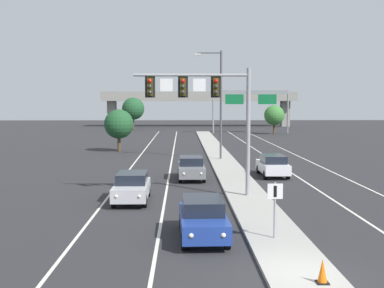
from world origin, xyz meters
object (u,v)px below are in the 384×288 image
object	(u,v)px
overhead_signal_mast	(208,102)
street_lamp_median	(219,98)
tree_far_right_a	(274,115)
traffic_cone_median_nose	(323,271)
car_oncoming_blue	(203,218)
car_oncoming_grey	(191,168)
median_sign_post	(275,202)
tree_far_left_b	(133,109)
highway_sign_gantry	(251,98)
tree_far_left_a	(119,124)
car_receding_white	(273,165)
car_oncoming_silver	(132,187)

from	to	relation	value
overhead_signal_mast	street_lamp_median	world-z (taller)	street_lamp_median
street_lamp_median	tree_far_right_a	world-z (taller)	street_lamp_median
tree_far_right_a	traffic_cone_median_nose	bearing A→B (deg)	-99.55
car_oncoming_blue	car_oncoming_grey	distance (m)	14.92
median_sign_post	tree_far_left_b	world-z (taller)	tree_far_left_b
median_sign_post	highway_sign_gantry	world-z (taller)	highway_sign_gantry
overhead_signal_mast	street_lamp_median	size ratio (longest dim) A/B	0.72
median_sign_post	car_oncoming_blue	xyz separation A→B (m)	(-2.78, 0.60, -0.77)
tree_far_left_a	tree_far_left_b	distance (m)	41.96
median_sign_post	car_oncoming_grey	world-z (taller)	median_sign_post
street_lamp_median	highway_sign_gantry	xyz separation A→B (m)	(8.54, 39.24, 0.37)
median_sign_post	overhead_signal_mast	bearing A→B (deg)	103.87
overhead_signal_mast	car_oncoming_grey	size ratio (longest dim) A/B	1.60
car_oncoming_blue	traffic_cone_median_nose	xyz separation A→B (m)	(3.29, -5.39, -0.31)
tree_far_left_a	highway_sign_gantry	bearing A→B (deg)	58.71
car_oncoming_grey	car_receding_white	size ratio (longest dim) A/B	1.00
overhead_signal_mast	tree_far_left_b	size ratio (longest dim) A/B	1.14
car_oncoming_blue	car_receding_white	bearing A→B (deg)	70.09
tree_far_left_a	median_sign_post	bearing A→B (deg)	-73.16
overhead_signal_mast	highway_sign_gantry	xyz separation A→B (m)	(10.48, 57.08, 0.69)
car_oncoming_silver	car_oncoming_blue	bearing A→B (deg)	-63.63
median_sign_post	traffic_cone_median_nose	size ratio (longest dim) A/B	2.97
overhead_signal_mast	tree_far_left_a	bearing A→B (deg)	107.82
car_oncoming_silver	car_oncoming_grey	size ratio (longest dim) A/B	1.00
car_oncoming_grey	traffic_cone_median_nose	world-z (taller)	car_oncoming_grey
car_oncoming_silver	tree_far_right_a	world-z (taller)	tree_far_right_a
traffic_cone_median_nose	car_oncoming_blue	bearing A→B (deg)	121.38
median_sign_post	tree_far_right_a	size ratio (longest dim) A/B	0.45
overhead_signal_mast	traffic_cone_median_nose	world-z (taller)	overhead_signal_mast
traffic_cone_median_nose	median_sign_post	bearing A→B (deg)	95.99
car_oncoming_silver	highway_sign_gantry	size ratio (longest dim) A/B	0.34
median_sign_post	street_lamp_median	size ratio (longest dim) A/B	0.22
car_oncoming_grey	overhead_signal_mast	bearing A→B (deg)	-83.12
car_oncoming_silver	car_receding_white	xyz separation A→B (m)	(9.43, 8.90, 0.00)
traffic_cone_median_nose	tree_far_left_a	xyz separation A→B (m)	(-11.03, 39.57, 2.52)
street_lamp_median	tree_far_left_a	world-z (taller)	street_lamp_median
street_lamp_median	car_oncoming_blue	bearing A→B (deg)	-95.64
car_oncoming_grey	car_receding_white	distance (m)	6.16
traffic_cone_median_nose	highway_sign_gantry	bearing A→B (deg)	83.68
car_oncoming_blue	car_oncoming_silver	size ratio (longest dim) A/B	1.01
highway_sign_gantry	tree_far_left_a	distance (m)	36.44
car_oncoming_blue	tree_far_left_b	xyz separation A→B (m)	(-10.35, 76.04, 3.30)
street_lamp_median	car_oncoming_grey	world-z (taller)	street_lamp_median
overhead_signal_mast	highway_sign_gantry	bearing A→B (deg)	79.60
median_sign_post	car_oncoming_silver	distance (m)	10.13
street_lamp_median	car_oncoming_silver	bearing A→B (deg)	-108.18
overhead_signal_mast	highway_sign_gantry	size ratio (longest dim) A/B	0.54
car_receding_white	traffic_cone_median_nose	xyz separation A→B (m)	(-2.56, -21.52, -0.31)
median_sign_post	car_oncoming_grey	size ratio (longest dim) A/B	0.49
car_oncoming_silver	car_oncoming_grey	distance (m)	8.40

